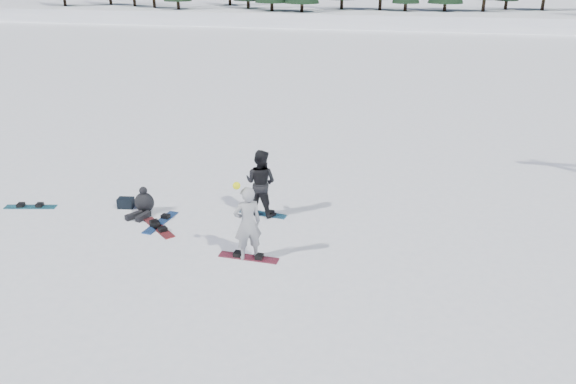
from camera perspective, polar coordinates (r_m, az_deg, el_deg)
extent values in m
plane|color=white|center=(15.04, -4.80, -4.41)|extent=(420.00, 420.00, 0.00)
cube|color=white|center=(68.37, 8.81, 15.72)|extent=(90.00, 14.00, 5.00)
ellipsoid|color=white|center=(198.27, -10.51, 16.25)|extent=(143.00, 110.00, 49.50)
ellipsoid|color=white|center=(214.49, 16.77, 15.88)|extent=(182.00, 140.00, 53.20)
ellipsoid|color=white|center=(266.12, -21.85, 16.45)|extent=(169.00, 130.00, 52.00)
imported|color=#AEAFB4|center=(13.50, -4.14, -3.21)|extent=(0.82, 0.75, 1.89)
sphere|color=#FCFF0D|center=(13.04, -5.25, 0.64)|extent=(0.18, 0.18, 0.18)
imported|color=black|center=(15.85, -2.79, 0.95)|extent=(1.09, 0.94, 1.94)
ellipsoid|color=black|center=(16.71, -14.38, -1.03)|extent=(0.71, 0.66, 0.60)
sphere|color=black|center=(16.57, -14.50, 0.14)|extent=(0.23, 0.23, 0.23)
cube|color=black|center=(16.40, -14.49, -2.41)|extent=(0.28, 0.54, 0.15)
cube|color=black|center=(16.52, -15.38, -2.32)|extent=(0.40, 0.53, 0.15)
cube|color=black|center=(17.25, -16.14, -1.07)|extent=(0.49, 0.36, 0.30)
cube|color=maroon|center=(13.93, -4.03, -6.65)|extent=(1.51, 0.35, 0.03)
cube|color=#175B7E|center=(16.23, -2.73, -2.19)|extent=(1.52, 0.49, 0.03)
cube|color=maroon|center=(15.77, -13.01, -3.55)|extent=(1.31, 1.21, 0.03)
cube|color=navy|center=(16.07, -12.82, -3.03)|extent=(0.47, 1.52, 0.03)
cube|color=#187389|center=(18.30, -24.69, -1.38)|extent=(1.53, 0.58, 0.03)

